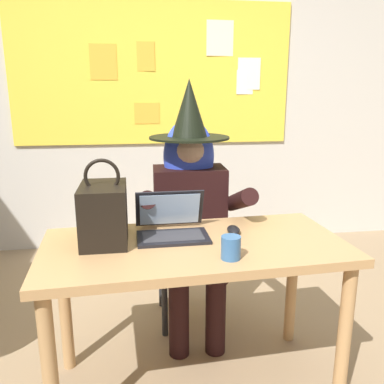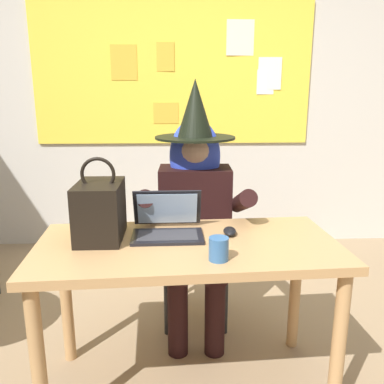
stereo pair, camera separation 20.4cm
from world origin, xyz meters
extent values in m
cube|color=beige|center=(0.00, 2.07, 1.42)|extent=(5.38, 0.10, 2.84)
cube|color=yellow|center=(0.00, 2.00, 1.55)|extent=(2.40, 0.02, 1.20)
cube|color=gold|center=(-0.06, 1.99, 1.69)|extent=(0.15, 0.01, 0.24)
cube|color=#F4E0C6|center=(0.58, 1.99, 1.85)|extent=(0.24, 0.01, 0.29)
cube|color=gold|center=(-0.07, 1.99, 1.22)|extent=(0.22, 0.00, 0.18)
cube|color=white|center=(0.81, 1.99, 1.48)|extent=(0.15, 0.01, 0.21)
cube|color=gold|center=(-0.42, 1.99, 1.64)|extent=(0.22, 0.00, 0.29)
cube|color=white|center=(0.84, 1.99, 1.55)|extent=(0.20, 0.01, 0.27)
cube|color=tan|center=(0.06, 0.07, 0.72)|extent=(1.38, 0.72, 0.04)
cylinder|color=tan|center=(-0.54, -0.22, 0.35)|extent=(0.06, 0.06, 0.70)
cylinder|color=tan|center=(0.69, -0.16, 0.35)|extent=(0.06, 0.06, 0.70)
cylinder|color=tan|center=(-0.56, 0.30, 0.35)|extent=(0.06, 0.06, 0.70)
cylinder|color=tan|center=(0.66, 0.37, 0.35)|extent=(0.06, 0.06, 0.70)
cube|color=#4C1E19|center=(0.13, 0.68, 0.43)|extent=(0.43, 0.43, 0.04)
cube|color=#4C1E19|center=(0.13, 0.87, 0.67)|extent=(0.38, 0.04, 0.45)
cylinder|color=#262628|center=(0.29, 0.50, 0.20)|extent=(0.04, 0.04, 0.41)
cylinder|color=#262628|center=(-0.05, 0.51, 0.20)|extent=(0.04, 0.04, 0.41)
cylinder|color=#262628|center=(0.30, 0.84, 0.20)|extent=(0.04, 0.04, 0.41)
cylinder|color=#262628|center=(-0.04, 0.85, 0.20)|extent=(0.04, 0.04, 0.41)
cylinder|color=black|center=(0.22, 0.32, 0.22)|extent=(0.11, 0.11, 0.45)
cylinder|color=black|center=(0.02, 0.32, 0.22)|extent=(0.11, 0.11, 0.45)
cylinder|color=black|center=(0.22, 0.48, 0.48)|extent=(0.16, 0.42, 0.15)
cylinder|color=black|center=(0.02, 0.49, 0.48)|extent=(0.16, 0.42, 0.15)
cube|color=black|center=(0.13, 0.70, 0.71)|extent=(0.43, 0.27, 0.52)
cylinder|color=black|center=(0.37, 0.46, 0.82)|extent=(0.10, 0.47, 0.24)
cylinder|color=black|center=(-0.13, 0.47, 0.82)|extent=(0.10, 0.47, 0.24)
sphere|color=#D1A889|center=(0.13, 0.70, 1.07)|extent=(0.20, 0.20, 0.20)
ellipsoid|color=blue|center=(0.13, 0.73, 1.03)|extent=(0.31, 0.23, 0.44)
cylinder|color=black|center=(0.13, 0.70, 1.14)|extent=(0.46, 0.46, 0.01)
cone|color=black|center=(0.13, 0.70, 1.31)|extent=(0.21, 0.21, 0.33)
cube|color=black|center=(-0.03, 0.14, 0.75)|extent=(0.33, 0.20, 0.01)
cube|color=#333338|center=(-0.03, 0.14, 0.76)|extent=(0.28, 0.15, 0.00)
cube|color=black|center=(-0.03, 0.27, 0.85)|extent=(0.33, 0.09, 0.19)
cube|color=#99B7E0|center=(-0.03, 0.26, 0.85)|extent=(0.29, 0.07, 0.16)
ellipsoid|color=black|center=(0.26, 0.17, 0.76)|extent=(0.07, 0.11, 0.03)
cube|color=black|center=(-0.33, 0.15, 0.87)|extent=(0.20, 0.30, 0.26)
torus|color=black|center=(-0.33, 0.15, 1.04)|extent=(0.16, 0.02, 0.16)
cylinder|color=#336099|center=(0.18, -0.12, 0.79)|extent=(0.08, 0.08, 0.09)
camera|label=1|loc=(-0.19, -1.59, 1.40)|focal=37.45mm
camera|label=2|loc=(0.01, -1.61, 1.40)|focal=37.45mm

